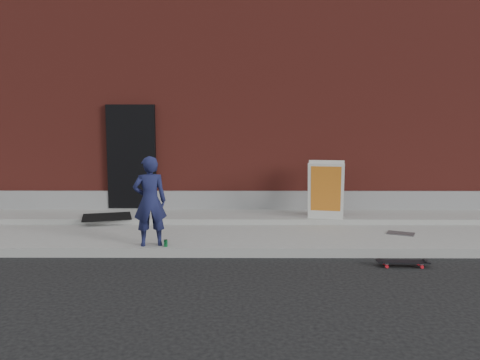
{
  "coord_description": "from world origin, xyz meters",
  "views": [
    {
      "loc": [
        -0.18,
        -7.18,
        2.08
      ],
      "look_at": [
        -0.23,
        0.8,
        1.15
      ],
      "focal_mm": 35.0,
      "sensor_mm": 36.0,
      "label": 1
    }
  ],
  "objects_px": {
    "child": "(150,201)",
    "pizza_sign": "(326,189)",
    "soda_can": "(166,243)",
    "skateboard": "(403,262)"
  },
  "relations": [
    {
      "from": "pizza_sign",
      "to": "soda_can",
      "type": "bearing_deg",
      "value": -147.31
    },
    {
      "from": "skateboard",
      "to": "pizza_sign",
      "type": "xyz_separation_m",
      "value": [
        -0.73,
        2.42,
        0.76
      ]
    },
    {
      "from": "child",
      "to": "pizza_sign",
      "type": "height_order",
      "value": "child"
    },
    {
      "from": "child",
      "to": "soda_can",
      "type": "bearing_deg",
      "value": 150.19
    },
    {
      "from": "child",
      "to": "pizza_sign",
      "type": "xyz_separation_m",
      "value": [
        3.13,
        1.77,
        -0.05
      ]
    },
    {
      "from": "skateboard",
      "to": "pizza_sign",
      "type": "relative_size",
      "value": 0.64
    },
    {
      "from": "soda_can",
      "to": "child",
      "type": "bearing_deg",
      "value": 163.54
    },
    {
      "from": "child",
      "to": "skateboard",
      "type": "xyz_separation_m",
      "value": [
        3.86,
        -0.64,
        -0.81
      ]
    },
    {
      "from": "pizza_sign",
      "to": "soda_can",
      "type": "xyz_separation_m",
      "value": [
        -2.88,
        -1.85,
        -0.62
      ]
    },
    {
      "from": "child",
      "to": "soda_can",
      "type": "xyz_separation_m",
      "value": [
        0.25,
        -0.08,
        -0.67
      ]
    }
  ]
}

